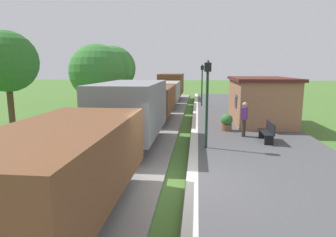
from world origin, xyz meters
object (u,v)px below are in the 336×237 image
object	(u,v)px
bench_near_hut	(268,132)
lamp_post_far	(202,77)
bench_down_platform	(239,106)
tree_field_distant	(114,68)
potted_planter	(227,122)
lamp_post_near	(207,88)
person_waiting	(244,118)
tree_trackside_mid	(7,62)
tree_field_left	(109,69)
tree_trackside_far	(97,72)
freight_train	(154,99)
station_hut	(260,100)

from	to	relation	value
bench_near_hut	lamp_post_far	bearing A→B (deg)	102.85
bench_down_platform	tree_field_distant	size ratio (longest dim) A/B	0.25
potted_planter	lamp_post_near	xyz separation A→B (m)	(-1.21, -3.56, 2.08)
lamp_post_near	person_waiting	bearing A→B (deg)	49.79
tree_trackside_mid	tree_field_distant	bearing A→B (deg)	90.50
potted_planter	tree_trackside_mid	xyz separation A→B (m)	(-10.41, -2.83, 3.15)
tree_trackside_mid	tree_field_distant	xyz separation A→B (m)	(-0.16, 17.66, -0.29)
bench_down_platform	potted_planter	size ratio (longest dim) A/B	1.64
tree_trackside_mid	tree_field_left	xyz separation A→B (m)	(1.26, 11.45, -0.36)
tree_trackside_far	bench_down_platform	bearing A→B (deg)	21.80
freight_train	bench_near_hut	world-z (taller)	freight_train
lamp_post_near	tree_trackside_mid	world-z (taller)	tree_trackside_mid
bench_down_platform	tree_field_distant	bearing A→B (deg)	147.53
freight_train	bench_down_platform	world-z (taller)	freight_train
freight_train	tree_trackside_far	world-z (taller)	tree_trackside_far
bench_near_hut	tree_trackside_mid	size ratio (longest dim) A/B	0.28
bench_near_hut	tree_trackside_far	size ratio (longest dim) A/B	0.29
freight_train	tree_field_left	size ratio (longest dim) A/B	5.94
station_hut	person_waiting	size ratio (longest dim) A/B	3.39
bench_near_hut	lamp_post_far	world-z (taller)	lamp_post_far
lamp_post_near	bench_near_hut	bearing A→B (deg)	24.82
person_waiting	tree_trackside_far	distance (m)	10.21
station_hut	tree_field_left	size ratio (longest dim) A/B	1.06
potted_planter	tree_field_distant	world-z (taller)	tree_field_distant
bench_down_platform	tree_trackside_mid	bearing A→B (deg)	-140.55
bench_down_platform	tree_trackside_mid	xyz separation A→B (m)	(-12.04, -9.90, 3.15)
tree_trackside_far	tree_field_distant	world-z (taller)	tree_field_distant
potted_planter	tree_field_left	bearing A→B (deg)	136.72
bench_near_hut	lamp_post_near	xyz separation A→B (m)	(-2.84, -1.31, 2.08)
bench_near_hut	lamp_post_far	size ratio (longest dim) A/B	0.41
lamp_post_far	tree_field_left	distance (m)	8.13
lamp_post_near	tree_trackside_far	size ratio (longest dim) A/B	0.72
freight_train	lamp_post_far	distance (m)	7.31
person_waiting	tree_trackside_far	xyz separation A→B (m)	(-8.94, 4.42, 2.15)
bench_down_platform	tree_trackside_far	size ratio (longest dim) A/B	0.29
tree_trackside_mid	bench_down_platform	bearing A→B (deg)	39.45
tree_trackside_far	lamp_post_near	bearing A→B (deg)	-43.56
freight_train	bench_near_hut	xyz separation A→B (m)	(6.15, -6.06, -0.80)
tree_trackside_far	tree_field_distant	xyz separation A→B (m)	(-2.32, 11.71, 0.25)
tree_trackside_mid	lamp_post_far	bearing A→B (deg)	54.79
bench_down_platform	potted_planter	distance (m)	7.26
tree_field_left	bench_down_platform	bearing A→B (deg)	-8.14
potted_planter	bench_near_hut	bearing A→B (deg)	-54.06
lamp_post_far	lamp_post_near	bearing A→B (deg)	-90.00
freight_train	person_waiting	distance (m)	7.32
bench_near_hut	bench_down_platform	size ratio (longest dim) A/B	1.00
tree_trackside_far	tree_field_left	distance (m)	5.57
lamp_post_far	tree_field_distant	distance (m)	10.47
lamp_post_far	tree_trackside_far	world-z (taller)	tree_trackside_far
potted_planter	lamp_post_near	bearing A→B (deg)	-108.76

